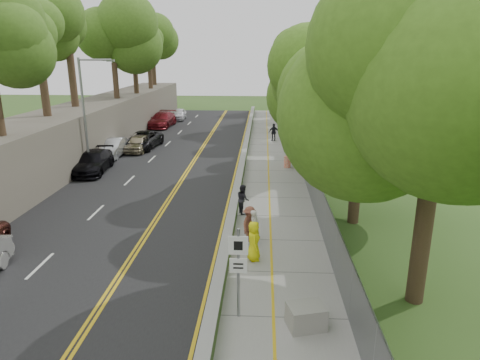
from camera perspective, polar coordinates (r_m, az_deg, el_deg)
ground at (r=17.40m, az=-3.16°, el=-12.07°), size 140.00×140.00×0.00m
road at (r=32.09m, az=-9.89°, el=1.41°), size 11.20×66.00×0.04m
sidewalk at (r=31.29m, az=4.45°, el=1.22°), size 4.20×66.00×0.05m
jersey_barrier at (r=31.24m, az=0.24°, el=1.77°), size 0.42×66.00×0.60m
rock_embankment at (r=34.38m, az=-23.38°, el=4.69°), size 5.00×66.00×4.00m
chainlink_fence at (r=31.16m, az=8.36°, el=2.88°), size 0.04×66.00×2.00m
trees_embankment at (r=33.63m, az=-24.32°, el=18.99°), size 6.40×66.00×13.00m
trees_fenceside at (r=30.62m, az=13.36°, el=13.74°), size 7.00×66.00×14.00m
streetlight at (r=31.82m, az=-19.75°, el=9.05°), size 2.52×0.22×8.00m
signpost at (r=13.74m, az=-0.23°, el=-11.09°), size 0.62×0.09×3.10m
construction_barrel at (r=32.18m, az=6.33°, el=2.43°), size 0.51×0.51×0.84m
concrete_block at (r=14.20m, az=8.82°, el=-17.52°), size 1.32×1.12×0.76m
car_3 at (r=32.44m, az=-19.02°, el=2.30°), size 2.51×5.31×1.50m
car_4 at (r=38.30m, az=-13.41°, el=4.80°), size 1.76×4.16×1.40m
car_5 at (r=36.75m, az=-16.65°, el=4.14°), size 1.72×4.60×1.50m
car_6 at (r=39.37m, az=-12.86°, el=5.21°), size 2.94×5.53×1.48m
car_7 at (r=50.38m, az=-10.36°, el=7.92°), size 2.64×5.83×1.66m
car_8 at (r=55.59m, az=-8.16°, el=8.70°), size 1.87×4.19×1.40m
painter_0 at (r=17.79m, az=1.84°, el=-8.12°), size 0.65×0.90×1.69m
painter_1 at (r=19.26m, az=1.95°, el=-6.29°), size 0.59×0.69×1.59m
painter_2 at (r=22.79m, az=0.40°, el=-2.55°), size 0.82×0.92×1.59m
painter_3 at (r=19.51m, az=1.27°, el=-5.86°), size 1.00×1.23×1.65m
person_far at (r=41.68m, az=4.53°, el=6.37°), size 1.04×0.56×1.69m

